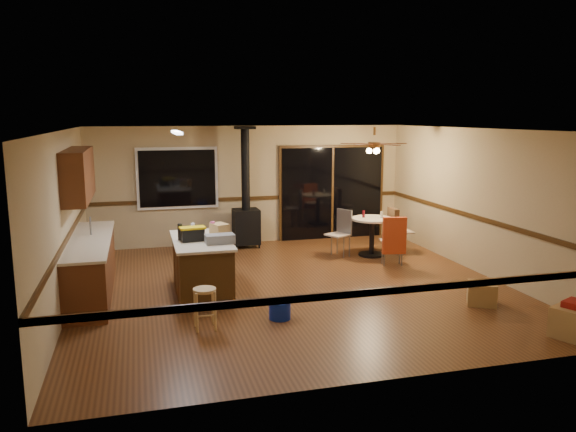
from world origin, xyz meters
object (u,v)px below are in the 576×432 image
object	(u,v)px
blue_bucket	(280,310)
box_corner_b	(482,293)
chair_right	(394,225)
kitchen_island	(202,267)
wood_stove	(246,214)
chair_left	(341,227)
toolbox_grey	(220,239)
toolbox_black	(193,235)
dining_table	(372,230)
box_corner_a	(574,322)
chair_near	(394,235)
box_under_window	(191,245)
bar_stool	(205,309)

from	to	relation	value
blue_bucket	box_corner_b	size ratio (longest dim) A/B	0.73
chair_right	box_corner_b	world-z (taller)	chair_right
kitchen_island	wood_stove	distance (m)	3.33
kitchen_island	chair_left	bearing A→B (deg)	30.56
toolbox_grey	chair_right	xyz separation A→B (m)	(3.90, 2.06, -0.37)
wood_stove	toolbox_grey	bearing A→B (deg)	-107.19
toolbox_black	chair_left	world-z (taller)	toolbox_black
dining_table	chair_left	distance (m)	0.63
kitchen_island	chair_left	distance (m)	3.51
dining_table	box_corner_b	size ratio (longest dim) A/B	2.01
toolbox_grey	box_corner_a	size ratio (longest dim) A/B	0.84
chair_near	box_under_window	world-z (taller)	chair_near
chair_left	toolbox_grey	bearing A→B (deg)	-142.34
blue_bucket	dining_table	world-z (taller)	dining_table
box_corner_a	chair_near	bearing A→B (deg)	101.14
blue_bucket	box_corner_a	distance (m)	3.86
chair_left	chair_right	xyz separation A→B (m)	(1.12, -0.08, 0.01)
chair_left	wood_stove	bearing A→B (deg)	143.62
toolbox_grey	chair_left	world-z (taller)	toolbox_grey
box_corner_b	toolbox_black	bearing A→B (deg)	160.20
chair_near	dining_table	bearing A→B (deg)	94.16
kitchen_island	bar_stool	xyz separation A→B (m)	(-0.13, -1.50, -0.17)
wood_stove	bar_stool	world-z (taller)	wood_stove
bar_stool	box_under_window	bearing A→B (deg)	87.14
wood_stove	box_corner_b	world-z (taller)	wood_stove
wood_stove	box_corner_a	distance (m)	6.84
toolbox_grey	box_corner_a	distance (m)	5.02
toolbox_grey	toolbox_black	world-z (taller)	toolbox_black
toolbox_grey	dining_table	world-z (taller)	toolbox_grey
toolbox_black	dining_table	world-z (taller)	toolbox_black
bar_stool	box_corner_b	size ratio (longest dim) A/B	1.34
box_corner_a	box_corner_b	world-z (taller)	box_corner_a
chair_right	wood_stove	bearing A→B (deg)	154.62
kitchen_island	box_corner_b	size ratio (longest dim) A/B	4.01
bar_stool	chair_right	size ratio (longest dim) A/B	0.80
dining_table	chair_right	xyz separation A→B (m)	(0.52, 0.07, 0.07)
chair_near	chair_right	size ratio (longest dim) A/B	1.00
toolbox_black	kitchen_island	bearing A→B (deg)	34.35
dining_table	chair_left	world-z (taller)	chair_left
box_corner_b	blue_bucket	bearing A→B (deg)	176.29
kitchen_island	box_corner_b	bearing A→B (deg)	-21.59
kitchen_island	toolbox_grey	bearing A→B (deg)	-55.45
chair_right	box_corner_b	bearing A→B (deg)	-92.01
toolbox_black	dining_table	xyz separation A→B (m)	(3.76, 1.73, -0.47)
wood_stove	bar_stool	bearing A→B (deg)	-107.48
box_corner_b	kitchen_island	bearing A→B (deg)	158.41
chair_left	chair_right	size ratio (longest dim) A/B	0.77
box_corner_a	toolbox_grey	bearing A→B (deg)	147.61
chair_left	box_corner_a	size ratio (longest dim) A/B	1.03
box_under_window	chair_right	bearing A→B (deg)	-14.99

